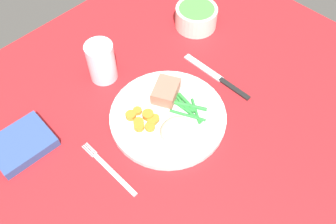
% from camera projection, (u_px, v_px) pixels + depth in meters
% --- Properties ---
extents(dining_table, '(1.20, 0.90, 0.02)m').
position_uv_depth(dining_table, '(152.00, 120.00, 0.83)').
color(dining_table, red).
rests_on(dining_table, ground).
extents(dinner_plate, '(0.27, 0.27, 0.02)m').
position_uv_depth(dinner_plate, '(168.00, 117.00, 0.81)').
color(dinner_plate, white).
rests_on(dinner_plate, dining_table).
extents(meat_portion, '(0.09, 0.08, 0.03)m').
position_uv_depth(meat_portion, '(166.00, 91.00, 0.82)').
color(meat_portion, '#A86B56').
rests_on(meat_portion, dinner_plate).
extents(mashed_potatoes, '(0.07, 0.06, 0.04)m').
position_uv_depth(mashed_potatoes, '(176.00, 129.00, 0.76)').
color(mashed_potatoes, beige).
rests_on(mashed_potatoes, dinner_plate).
extents(carrot_slices, '(0.06, 0.08, 0.01)m').
position_uv_depth(carrot_slices, '(143.00, 119.00, 0.79)').
color(carrot_slices, orange).
rests_on(carrot_slices, dinner_plate).
extents(green_beans, '(0.07, 0.10, 0.01)m').
position_uv_depth(green_beans, '(188.00, 108.00, 0.81)').
color(green_beans, '#2D8C38').
rests_on(green_beans, dinner_plate).
extents(fork, '(0.01, 0.17, 0.00)m').
position_uv_depth(fork, '(109.00, 169.00, 0.74)').
color(fork, silver).
rests_on(fork, dining_table).
extents(knife, '(0.02, 0.21, 0.01)m').
position_uv_depth(knife, '(218.00, 77.00, 0.89)').
color(knife, black).
rests_on(knife, dining_table).
extents(water_glass, '(0.07, 0.07, 0.10)m').
position_uv_depth(water_glass, '(102.00, 64.00, 0.86)').
color(water_glass, silver).
rests_on(water_glass, dining_table).
extents(salad_bowl, '(0.11, 0.11, 0.06)m').
position_uv_depth(salad_bowl, '(196.00, 16.00, 0.98)').
color(salad_bowl, silver).
rests_on(salad_bowl, dining_table).
extents(napkin, '(0.13, 0.11, 0.02)m').
position_uv_depth(napkin, '(22.00, 144.00, 0.77)').
color(napkin, '#334C8C').
rests_on(napkin, dining_table).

